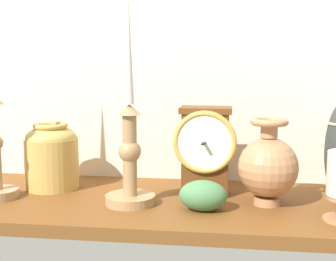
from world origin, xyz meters
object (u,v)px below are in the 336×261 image
Objects in this scene: candlestick_tall_left at (130,150)px; brass_vase_bulbous at (268,166)px; brass_vase_jar at (52,155)px; mantel_clock at (205,149)px.

brass_vase_bulbous is (26.27, 3.29, -2.96)cm from candlestick_tall_left.
brass_vase_jar is at bearing 172.29° from brass_vase_bulbous.
brass_vase_bulbous is (12.38, -5.73, -1.96)cm from mantel_clock.
mantel_clock is at bearing 155.15° from brass_vase_bulbous.
candlestick_tall_left is at bearing -25.98° from brass_vase_jar.
candlestick_tall_left is 26.64cm from brass_vase_bulbous.
mantel_clock is 1.27× the size of brass_vase_jar.
mantel_clock is at bearing 33.00° from candlestick_tall_left.
candlestick_tall_left is 2.43× the size of brass_vase_bulbous.
brass_vase_jar is at bearing 179.21° from mantel_clock.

